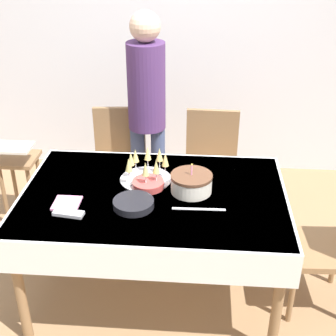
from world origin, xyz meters
TOP-DOWN VIEW (x-y plane):
  - ground_plane at (0.00, 0.00)m, footprint 12.00×12.00m
  - wall_back at (0.00, 1.86)m, footprint 8.00×0.05m
  - dining_table at (0.00, 0.00)m, footprint 1.58×1.05m
  - dining_chair_far_left at (-0.36, 0.84)m, footprint 0.46×0.46m
  - dining_chair_far_right at (0.35, 0.84)m, footprint 0.43×0.43m
  - dining_chair_right_end at (1.11, 0.00)m, footprint 0.44×0.44m
  - birthday_cake at (0.22, 0.04)m, footprint 0.25×0.25m
  - champagne_tray at (-0.06, 0.16)m, footprint 0.32×0.32m
  - plate_stack_main at (-0.10, -0.15)m, footprint 0.23×0.23m
  - plate_stack_dessert at (-0.04, 0.07)m, footprint 0.19×0.19m
  - cake_knife at (0.27, -0.15)m, footprint 0.30×0.03m
  - fork_pile at (-0.44, -0.26)m, footprint 0.18×0.08m
  - napkin_pile at (-0.48, -0.16)m, footprint 0.15×0.15m
  - person_standing at (-0.14, 0.90)m, footprint 0.28×0.28m
  - high_chair at (-1.16, 0.77)m, footprint 0.33×0.35m

SIDE VIEW (x-z plane):
  - ground_plane at x=0.00m, z-range 0.00..0.00m
  - high_chair at x=-1.16m, z-range 0.13..0.84m
  - dining_chair_far_left at x=-0.36m, z-range 0.04..0.98m
  - dining_chair_far_right at x=0.35m, z-range 0.04..0.98m
  - dining_chair_right_end at x=1.11m, z-range 0.04..0.98m
  - dining_table at x=0.00m, z-range 0.29..1.06m
  - cake_knife at x=0.27m, z-range 0.77..0.78m
  - napkin_pile at x=-0.48m, z-range 0.77..0.79m
  - fork_pile at x=-0.44m, z-range 0.77..0.79m
  - plate_stack_main at x=-0.10m, z-range 0.77..0.82m
  - plate_stack_dessert at x=-0.04m, z-range 0.77..0.82m
  - birthday_cake at x=0.22m, z-range 0.74..0.93m
  - champagne_tray at x=-0.06m, z-range 0.78..0.96m
  - person_standing at x=-0.14m, z-range 0.17..1.84m
  - wall_back at x=0.00m, z-range 0.00..2.70m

